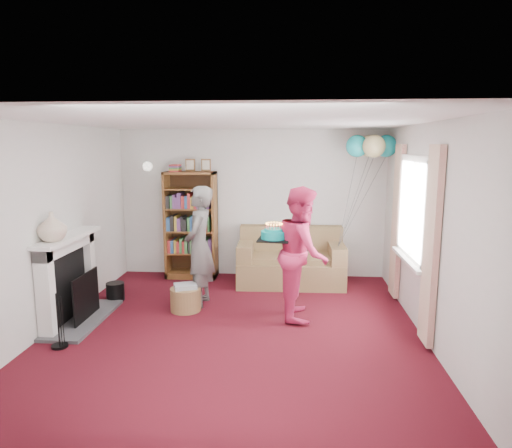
# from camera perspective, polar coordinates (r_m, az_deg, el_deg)

# --- Properties ---
(ground) EXTENTS (5.00, 5.00, 0.00)m
(ground) POSITION_cam_1_polar(r_m,az_deg,el_deg) (5.70, -2.76, -13.29)
(ground) COLOR #37080F
(ground) RESTS_ON ground
(wall_back) EXTENTS (4.50, 0.02, 2.50)m
(wall_back) POSITION_cam_1_polar(r_m,az_deg,el_deg) (7.80, -0.53, 2.60)
(wall_back) COLOR silver
(wall_back) RESTS_ON ground
(wall_left) EXTENTS (0.02, 5.00, 2.50)m
(wall_left) POSITION_cam_1_polar(r_m,az_deg,el_deg) (6.05, -24.61, -0.47)
(wall_left) COLOR silver
(wall_left) RESTS_ON ground
(wall_right) EXTENTS (0.02, 5.00, 2.50)m
(wall_right) POSITION_cam_1_polar(r_m,az_deg,el_deg) (5.53, 21.07, -1.14)
(wall_right) COLOR silver
(wall_right) RESTS_ON ground
(ceiling) EXTENTS (4.50, 5.00, 0.01)m
(ceiling) POSITION_cam_1_polar(r_m,az_deg,el_deg) (5.25, -2.99, 12.73)
(ceiling) COLOR white
(ceiling) RESTS_ON wall_back
(fireplace) EXTENTS (0.55, 1.80, 1.12)m
(fireplace) POSITION_cam_1_polar(r_m,az_deg,el_deg) (6.30, -21.90, -6.80)
(fireplace) COLOR #3F3F42
(fireplace) RESTS_ON ground
(window_bay) EXTENTS (0.14, 2.02, 2.20)m
(window_bay) POSITION_cam_1_polar(r_m,az_deg,el_deg) (6.09, 18.96, -0.49)
(window_bay) COLOR white
(window_bay) RESTS_ON ground
(wall_sconce) EXTENTS (0.16, 0.23, 0.16)m
(wall_sconce) POSITION_cam_1_polar(r_m,az_deg,el_deg) (7.95, -13.39, 7.03)
(wall_sconce) COLOR gold
(wall_sconce) RESTS_ON ground
(bookcase) EXTENTS (0.85, 0.42, 2.01)m
(bookcase) POSITION_cam_1_polar(r_m,az_deg,el_deg) (7.81, -8.08, -0.20)
(bookcase) COLOR #472B14
(bookcase) RESTS_ON ground
(sofa) EXTENTS (1.71, 0.90, 0.90)m
(sofa) POSITION_cam_1_polar(r_m,az_deg,el_deg) (7.52, 4.36, -4.80)
(sofa) COLOR brown
(sofa) RESTS_ON ground
(wicker_basket) EXTENTS (0.42, 0.42, 0.37)m
(wicker_basket) POSITION_cam_1_polar(r_m,az_deg,el_deg) (6.39, -8.78, -9.18)
(wicker_basket) COLOR olive
(wicker_basket) RESTS_ON ground
(person_striped) EXTENTS (0.43, 0.63, 1.69)m
(person_striped) POSITION_cam_1_polar(r_m,az_deg,el_deg) (6.41, -7.09, -2.80)
(person_striped) COLOR black
(person_striped) RESTS_ON ground
(person_magenta) EXTENTS (0.66, 0.84, 1.72)m
(person_magenta) POSITION_cam_1_polar(r_m,az_deg,el_deg) (5.96, 5.81, -3.57)
(person_magenta) COLOR #CE2959
(person_magenta) RESTS_ON ground
(birthday_cake) EXTENTS (0.40, 0.40, 0.22)m
(birthday_cake) POSITION_cam_1_polar(r_m,az_deg,el_deg) (5.88, 2.26, -1.37)
(birthday_cake) COLOR black
(birthday_cake) RESTS_ON ground
(balloons) EXTENTS (0.89, 0.78, 1.73)m
(balloons) POSITION_cam_1_polar(r_m,az_deg,el_deg) (7.37, 14.24, 9.43)
(balloons) COLOR #3F3F3F
(balloons) RESTS_ON ground
(mantel_vase) EXTENTS (0.43, 0.43, 0.35)m
(mantel_vase) POSITION_cam_1_polar(r_m,az_deg,el_deg) (5.85, -24.15, -0.29)
(mantel_vase) COLOR beige
(mantel_vase) RESTS_ON fireplace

